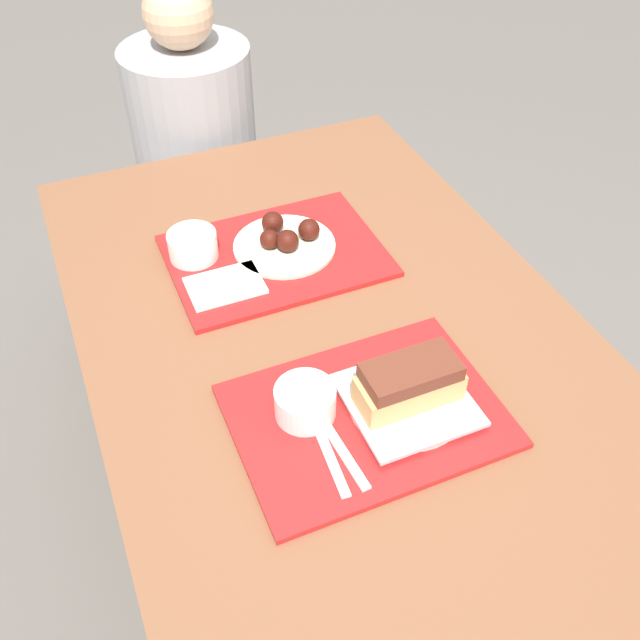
{
  "coord_description": "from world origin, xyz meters",
  "views": [
    {
      "loc": [
        -0.4,
        -0.9,
        1.71
      ],
      "look_at": [
        -0.03,
        -0.01,
        0.81
      ],
      "focal_mm": 40.0,
      "sensor_mm": 36.0,
      "label": 1
    }
  ],
  "objects_px": {
    "bowl_coleslaw_near": "(305,401)",
    "bowl_coleslaw_far": "(193,244)",
    "wings_plate_far": "(285,239)",
    "tray_near": "(366,416)",
    "brisket_sandwich_plate": "(409,390)",
    "person_seated_across": "(193,124)",
    "tray_far": "(276,256)"
  },
  "relations": [
    {
      "from": "tray_far",
      "to": "wings_plate_far",
      "type": "distance_m",
      "value": 0.04
    },
    {
      "from": "tray_far",
      "to": "person_seated_across",
      "type": "height_order",
      "value": "person_seated_across"
    },
    {
      "from": "wings_plate_far",
      "to": "tray_near",
      "type": "bearing_deg",
      "value": -94.7
    },
    {
      "from": "tray_far",
      "to": "brisket_sandwich_plate",
      "type": "relative_size",
      "value": 2.21
    },
    {
      "from": "tray_near",
      "to": "wings_plate_far",
      "type": "xyz_separation_m",
      "value": [
        0.04,
        0.48,
        0.02
      ]
    },
    {
      "from": "person_seated_across",
      "to": "brisket_sandwich_plate",
      "type": "bearing_deg",
      "value": -87.59
    },
    {
      "from": "person_seated_across",
      "to": "bowl_coleslaw_near",
      "type": "bearing_deg",
      "value": -95.84
    },
    {
      "from": "wings_plate_far",
      "to": "person_seated_across",
      "type": "relative_size",
      "value": 0.32
    },
    {
      "from": "tray_near",
      "to": "wings_plate_far",
      "type": "height_order",
      "value": "wings_plate_far"
    },
    {
      "from": "bowl_coleslaw_near",
      "to": "bowl_coleslaw_far",
      "type": "relative_size",
      "value": 1.0
    },
    {
      "from": "tray_near",
      "to": "brisket_sandwich_plate",
      "type": "bearing_deg",
      "value": -7.12
    },
    {
      "from": "bowl_coleslaw_far",
      "to": "person_seated_across",
      "type": "bearing_deg",
      "value": 75.16
    },
    {
      "from": "bowl_coleslaw_near",
      "to": "brisket_sandwich_plate",
      "type": "height_order",
      "value": "brisket_sandwich_plate"
    },
    {
      "from": "tray_near",
      "to": "person_seated_across",
      "type": "height_order",
      "value": "person_seated_across"
    },
    {
      "from": "tray_near",
      "to": "bowl_coleslaw_near",
      "type": "bearing_deg",
      "value": 156.4
    },
    {
      "from": "bowl_coleslaw_near",
      "to": "brisket_sandwich_plate",
      "type": "distance_m",
      "value": 0.17
    },
    {
      "from": "brisket_sandwich_plate",
      "to": "tray_far",
      "type": "bearing_deg",
      "value": 97.25
    },
    {
      "from": "brisket_sandwich_plate",
      "to": "wings_plate_far",
      "type": "relative_size",
      "value": 0.92
    },
    {
      "from": "tray_near",
      "to": "bowl_coleslaw_far",
      "type": "distance_m",
      "value": 0.55
    },
    {
      "from": "tray_far",
      "to": "bowl_coleslaw_near",
      "type": "bearing_deg",
      "value": -103.88
    },
    {
      "from": "brisket_sandwich_plate",
      "to": "wings_plate_far",
      "type": "bearing_deg",
      "value": 93.66
    },
    {
      "from": "brisket_sandwich_plate",
      "to": "bowl_coleslaw_far",
      "type": "height_order",
      "value": "brisket_sandwich_plate"
    },
    {
      "from": "tray_near",
      "to": "bowl_coleslaw_far",
      "type": "relative_size",
      "value": 4.32
    },
    {
      "from": "tray_far",
      "to": "brisket_sandwich_plate",
      "type": "xyz_separation_m",
      "value": [
        0.06,
        -0.48,
        0.04
      ]
    },
    {
      "from": "tray_far",
      "to": "bowl_coleslaw_far",
      "type": "relative_size",
      "value": 4.32
    },
    {
      "from": "tray_near",
      "to": "wings_plate_far",
      "type": "bearing_deg",
      "value": 85.3
    },
    {
      "from": "person_seated_across",
      "to": "bowl_coleslaw_far",
      "type": "bearing_deg",
      "value": -104.84
    },
    {
      "from": "tray_near",
      "to": "tray_far",
      "type": "distance_m",
      "value": 0.47
    },
    {
      "from": "bowl_coleslaw_near",
      "to": "bowl_coleslaw_far",
      "type": "xyz_separation_m",
      "value": [
        -0.06,
        0.48,
        0.0
      ]
    },
    {
      "from": "bowl_coleslaw_near",
      "to": "wings_plate_far",
      "type": "distance_m",
      "value": 0.46
    },
    {
      "from": "bowl_coleslaw_far",
      "to": "person_seated_across",
      "type": "relative_size",
      "value": 0.15
    },
    {
      "from": "brisket_sandwich_plate",
      "to": "bowl_coleslaw_far",
      "type": "xyz_separation_m",
      "value": [
        -0.22,
        0.53,
        -0.01
      ]
    }
  ]
}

